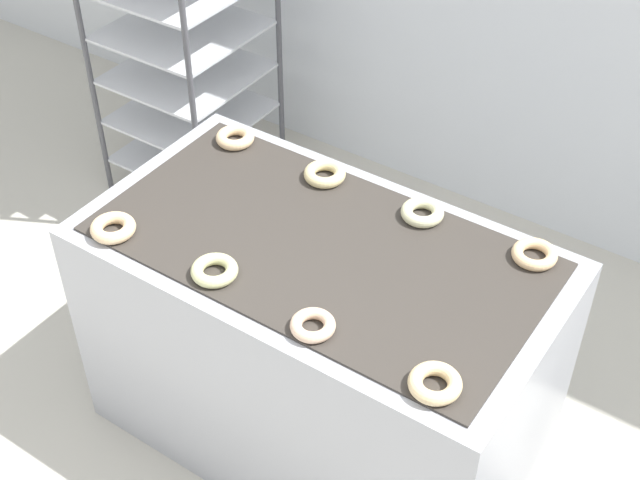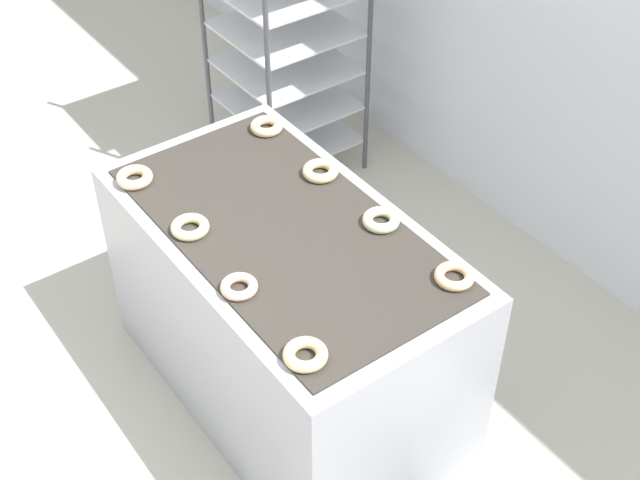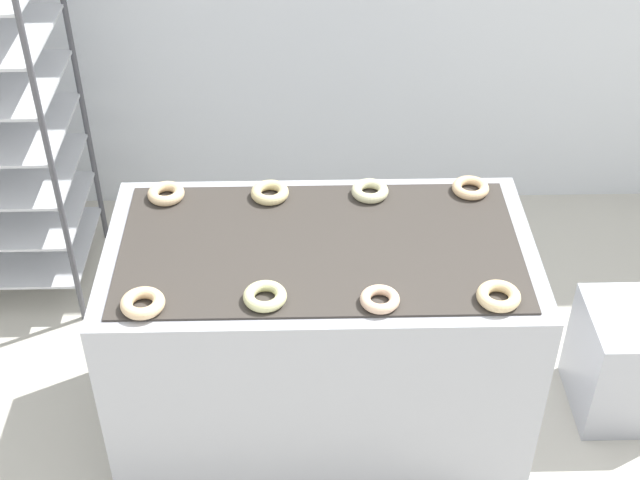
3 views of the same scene
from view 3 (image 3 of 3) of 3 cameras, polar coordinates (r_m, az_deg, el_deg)
fryer_machine at (r=3.13m, az=0.01°, el=-6.41°), size 1.39×0.77×0.84m
glaze_bin at (r=3.52m, az=18.94°, el=-7.33°), size 0.34×0.37×0.45m
donut_near_left at (r=2.66m, az=-11.28°, el=-3.99°), size 0.13×0.13×0.04m
donut_near_midleft at (r=2.64m, az=-3.55°, el=-3.62°), size 0.13×0.13×0.03m
donut_near_midright at (r=2.63m, az=3.85°, el=-3.81°), size 0.12×0.12×0.03m
donut_near_right at (r=2.69m, az=11.36°, el=-3.54°), size 0.13×0.13×0.04m
donut_far_left at (r=3.10m, az=-9.83°, el=2.95°), size 0.13×0.13×0.04m
donut_far_midleft at (r=3.07m, az=-3.23°, el=3.05°), size 0.13×0.13×0.04m
donut_far_midright at (r=3.07m, az=3.21°, el=3.15°), size 0.13×0.13×0.04m
donut_far_right at (r=3.13m, az=9.61°, el=3.31°), size 0.13×0.13×0.03m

